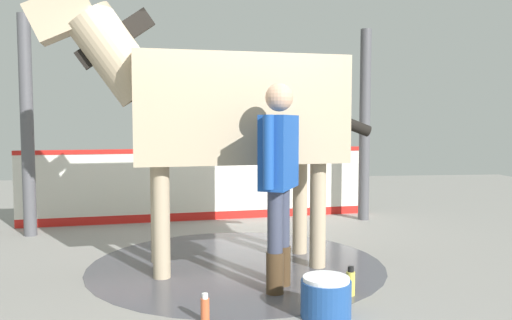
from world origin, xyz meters
name	(u,v)px	position (x,y,z in m)	size (l,w,h in m)	color
ground_plane	(225,262)	(0.00, 0.00, -0.01)	(16.00, 16.00, 0.02)	gray
wet_patch	(237,264)	(0.14, 0.12, 0.00)	(3.00, 3.00, 0.00)	#4C4C54
barrier_wall	(204,187)	(-2.30, -0.19, 0.49)	(0.73, 5.20, 1.07)	silver
roof_post_near	(27,126)	(-1.48, -2.42, 1.40)	(0.16, 0.16, 2.80)	#4C4C51
roof_post_far	(365,126)	(-2.06, 2.17, 1.40)	(0.16, 0.16, 2.80)	#4C4C51
horse	(224,109)	(0.15, -0.01, 1.59)	(1.27, 3.41, 2.72)	tan
handler	(279,170)	(0.95, 0.42, 1.04)	(0.65, 0.42, 1.78)	#47331E
wash_bucket	(326,297)	(1.61, 0.68, 0.15)	(0.38, 0.38, 0.30)	#1E478C
bottle_shampoo	(351,282)	(1.18, 1.00, 0.11)	(0.07, 0.07, 0.25)	#D8CC4C
bottle_spray	(205,309)	(1.62, -0.22, 0.10)	(0.06, 0.06, 0.21)	#CC5933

